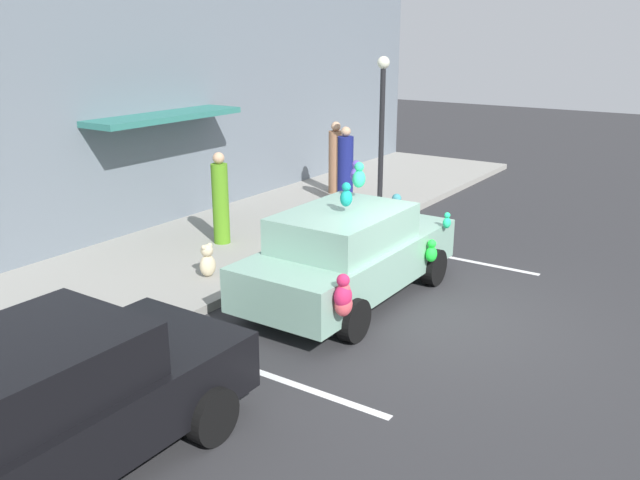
{
  "coord_description": "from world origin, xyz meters",
  "views": [
    {
      "loc": [
        -8.87,
        -3.88,
        4.26
      ],
      "look_at": [
        -0.03,
        2.09,
        0.9
      ],
      "focal_mm": 37.62,
      "sensor_mm": 36.0,
      "label": 1
    }
  ],
  "objects_px": {
    "teddy_bear_on_sidewalk": "(208,261)",
    "pedestrian_walking_past": "(345,169)",
    "pedestrian_near_shopfront": "(336,160)",
    "parked_sedan_behind": "(40,409)",
    "street_lamp_post": "(382,118)",
    "pedestrian_by_lamp": "(220,201)",
    "plush_covered_car": "(349,253)"
  },
  "relations": [
    {
      "from": "street_lamp_post",
      "to": "pedestrian_by_lamp",
      "type": "distance_m",
      "value": 4.33
    },
    {
      "from": "street_lamp_post",
      "to": "pedestrian_near_shopfront",
      "type": "height_order",
      "value": "street_lamp_post"
    },
    {
      "from": "plush_covered_car",
      "to": "parked_sedan_behind",
      "type": "distance_m",
      "value": 5.63
    },
    {
      "from": "parked_sedan_behind",
      "to": "street_lamp_post",
      "type": "height_order",
      "value": "street_lamp_post"
    },
    {
      "from": "plush_covered_car",
      "to": "street_lamp_post",
      "type": "xyz_separation_m",
      "value": [
        4.64,
        2.02,
        1.55
      ]
    },
    {
      "from": "parked_sedan_behind",
      "to": "pedestrian_walking_past",
      "type": "height_order",
      "value": "pedestrian_walking_past"
    },
    {
      "from": "pedestrian_walking_past",
      "to": "pedestrian_by_lamp",
      "type": "height_order",
      "value": "pedestrian_walking_past"
    },
    {
      "from": "pedestrian_near_shopfront",
      "to": "pedestrian_walking_past",
      "type": "xyz_separation_m",
      "value": [
        -0.97,
        -0.9,
        0.02
      ]
    },
    {
      "from": "pedestrian_near_shopfront",
      "to": "pedestrian_by_lamp",
      "type": "relative_size",
      "value": 1.01
    },
    {
      "from": "pedestrian_by_lamp",
      "to": "plush_covered_car",
      "type": "bearing_deg",
      "value": -102.68
    },
    {
      "from": "parked_sedan_behind",
      "to": "pedestrian_by_lamp",
      "type": "bearing_deg",
      "value": 28.45
    },
    {
      "from": "pedestrian_by_lamp",
      "to": "parked_sedan_behind",
      "type": "bearing_deg",
      "value": -151.55
    },
    {
      "from": "plush_covered_car",
      "to": "pedestrian_walking_past",
      "type": "xyz_separation_m",
      "value": [
        4.75,
        3.04,
        0.24
      ]
    },
    {
      "from": "pedestrian_walking_past",
      "to": "pedestrian_by_lamp",
      "type": "bearing_deg",
      "value": 173.6
    },
    {
      "from": "parked_sedan_behind",
      "to": "plush_covered_car",
      "type": "bearing_deg",
      "value": -0.12
    },
    {
      "from": "plush_covered_car",
      "to": "pedestrian_walking_past",
      "type": "distance_m",
      "value": 5.64
    },
    {
      "from": "parked_sedan_behind",
      "to": "pedestrian_by_lamp",
      "type": "distance_m",
      "value": 7.3
    },
    {
      "from": "pedestrian_near_shopfront",
      "to": "parked_sedan_behind",
      "type": "bearing_deg",
      "value": -160.88
    },
    {
      "from": "pedestrian_walking_past",
      "to": "teddy_bear_on_sidewalk",
      "type": "bearing_deg",
      "value": -173.26
    },
    {
      "from": "street_lamp_post",
      "to": "pedestrian_by_lamp",
      "type": "xyz_separation_m",
      "value": [
        -3.85,
        1.47,
        -1.34
      ]
    },
    {
      "from": "parked_sedan_behind",
      "to": "pedestrian_near_shopfront",
      "type": "xyz_separation_m",
      "value": [
        11.34,
        3.93,
        0.22
      ]
    },
    {
      "from": "pedestrian_walking_past",
      "to": "pedestrian_by_lamp",
      "type": "relative_size",
      "value": 1.04
    },
    {
      "from": "pedestrian_by_lamp",
      "to": "street_lamp_post",
      "type": "bearing_deg",
      "value": -20.89
    },
    {
      "from": "teddy_bear_on_sidewalk",
      "to": "parked_sedan_behind",
      "type": "bearing_deg",
      "value": -153.81
    },
    {
      "from": "parked_sedan_behind",
      "to": "street_lamp_post",
      "type": "distance_m",
      "value": 10.57
    },
    {
      "from": "plush_covered_car",
      "to": "pedestrian_walking_past",
      "type": "bearing_deg",
      "value": 32.66
    },
    {
      "from": "street_lamp_post",
      "to": "pedestrian_walking_past",
      "type": "distance_m",
      "value": 1.67
    },
    {
      "from": "parked_sedan_behind",
      "to": "pedestrian_walking_past",
      "type": "relative_size",
      "value": 2.23
    },
    {
      "from": "teddy_bear_on_sidewalk",
      "to": "pedestrian_walking_past",
      "type": "bearing_deg",
      "value": 6.74
    },
    {
      "from": "plush_covered_car",
      "to": "pedestrian_by_lamp",
      "type": "xyz_separation_m",
      "value": [
        0.78,
        3.49,
        0.21
      ]
    },
    {
      "from": "pedestrian_walking_past",
      "to": "street_lamp_post",
      "type": "bearing_deg",
      "value": -96.14
    },
    {
      "from": "teddy_bear_on_sidewalk",
      "to": "plush_covered_car",
      "type": "bearing_deg",
      "value": -71.41
    }
  ]
}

